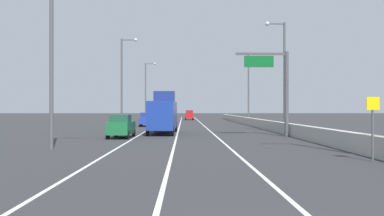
# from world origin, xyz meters

# --- Properties ---
(ground_plane) EXTENTS (320.00, 320.00, 0.00)m
(ground_plane) POSITION_xyz_m (0.00, 64.00, 0.00)
(ground_plane) COLOR #2D2D30
(lane_stripe_left) EXTENTS (0.16, 130.00, 0.00)m
(lane_stripe_left) POSITION_xyz_m (-5.50, 55.00, 0.00)
(lane_stripe_left) COLOR silver
(lane_stripe_left) RESTS_ON ground_plane
(lane_stripe_center) EXTENTS (0.16, 130.00, 0.00)m
(lane_stripe_center) POSITION_xyz_m (-2.00, 55.00, 0.00)
(lane_stripe_center) COLOR silver
(lane_stripe_center) RESTS_ON ground_plane
(lane_stripe_right) EXTENTS (0.16, 130.00, 0.00)m
(lane_stripe_right) POSITION_xyz_m (1.50, 55.00, 0.00)
(lane_stripe_right) COLOR silver
(lane_stripe_right) RESTS_ON ground_plane
(jersey_barrier_right) EXTENTS (0.60, 120.00, 1.10)m
(jersey_barrier_right) POSITION_xyz_m (8.31, 40.00, 0.55)
(jersey_barrier_right) COLOR #B2ADA3
(jersey_barrier_right) RESTS_ON ground_plane
(overhead_sign_gantry) EXTENTS (4.68, 0.36, 7.50)m
(overhead_sign_gantry) POSITION_xyz_m (6.96, 31.98, 4.73)
(overhead_sign_gantry) COLOR #47474C
(overhead_sign_gantry) RESTS_ON ground_plane
(speed_advisory_sign) EXTENTS (0.60, 0.11, 3.00)m
(speed_advisory_sign) POSITION_xyz_m (7.41, 13.64, 1.76)
(speed_advisory_sign) COLOR #4C4C51
(speed_advisory_sign) RESTS_ON ground_plane
(lamp_post_right_second) EXTENTS (2.14, 0.44, 11.47)m
(lamp_post_right_second) POSITION_xyz_m (8.84, 38.69, 6.50)
(lamp_post_right_second) COLOR #4C4C51
(lamp_post_right_second) RESTS_ON ground_plane
(lamp_post_right_third) EXTENTS (2.14, 0.44, 11.47)m
(lamp_post_right_third) POSITION_xyz_m (8.76, 63.51, 6.50)
(lamp_post_right_third) COLOR #4C4C51
(lamp_post_right_third) RESTS_ON ground_plane
(lamp_post_left_near) EXTENTS (2.14, 0.44, 11.47)m
(lamp_post_left_near) POSITION_xyz_m (-9.07, 19.87, 6.50)
(lamp_post_left_near) COLOR #4C4C51
(lamp_post_left_near) RESTS_ON ground_plane
(lamp_post_left_mid) EXTENTS (2.14, 0.44, 11.47)m
(lamp_post_left_mid) POSITION_xyz_m (-9.11, 49.66, 6.50)
(lamp_post_left_mid) COLOR #4C4C51
(lamp_post_left_mid) RESTS_ON ground_plane
(lamp_post_left_far) EXTENTS (2.14, 0.44, 11.47)m
(lamp_post_left_far) POSITION_xyz_m (-8.67, 79.44, 6.50)
(lamp_post_left_far) COLOR #4C4C51
(lamp_post_left_far) RESTS_ON ground_plane
(car_blue_0) EXTENTS (1.91, 4.73, 1.91)m
(car_blue_0) POSITION_xyz_m (-6.55, 54.30, 0.95)
(car_blue_0) COLOR #1E389E
(car_blue_0) RESTS_ON ground_plane
(car_green_1) EXTENTS (1.91, 4.52, 1.95)m
(car_green_1) POSITION_xyz_m (-6.62, 30.26, 0.97)
(car_green_1) COLOR #196033
(car_green_1) RESTS_ON ground_plane
(car_gray_2) EXTENTS (1.85, 4.53, 1.96)m
(car_gray_2) POSITION_xyz_m (-6.39, 79.01, 0.98)
(car_gray_2) COLOR slate
(car_gray_2) RESTS_ON ground_plane
(car_red_3) EXTENTS (1.81, 4.63, 2.09)m
(car_red_3) POSITION_xyz_m (-0.21, 88.67, 1.04)
(car_red_3) COLOR red
(car_red_3) RESTS_ON ground_plane
(box_truck) EXTENTS (2.62, 9.61, 4.23)m
(box_truck) POSITION_xyz_m (-3.42, 36.85, 1.94)
(box_truck) COLOR navy
(box_truck) RESTS_ON ground_plane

